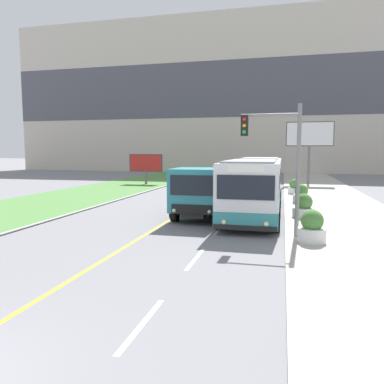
% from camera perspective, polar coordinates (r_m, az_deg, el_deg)
% --- Properties ---
extents(lane_marking_centre, '(2.88, 140.00, 0.01)m').
position_cam_1_polar(lane_marking_centre, '(8.65, -23.67, -17.21)').
color(lane_marking_centre, gold).
rests_on(lane_marking_centre, ground_plane).
extents(apartment_block_background, '(80.00, 8.04, 24.75)m').
position_cam_1_polar(apartment_block_background, '(63.65, 8.96, 14.30)').
color(apartment_block_background, beige).
rests_on(apartment_block_background, ground_plane).
extents(city_bus, '(2.70, 12.32, 2.96)m').
position_cam_1_polar(city_bus, '(20.70, 9.74, 0.99)').
color(city_bus, silver).
rests_on(city_bus, ground_plane).
extents(dump_truck, '(2.46, 7.06, 2.56)m').
position_cam_1_polar(dump_truck, '(18.84, 1.55, -0.10)').
color(dump_truck, black).
rests_on(dump_truck, ground_plane).
extents(car_distant, '(1.80, 4.30, 1.45)m').
position_cam_1_polar(car_distant, '(32.28, 10.67, 1.37)').
color(car_distant, silver).
rests_on(car_distant, ground_plane).
extents(traffic_light_mast, '(2.28, 0.32, 5.15)m').
position_cam_1_polar(traffic_light_mast, '(14.81, 13.21, 5.84)').
color(traffic_light_mast, slate).
rests_on(traffic_light_mast, ground_plane).
extents(billboard_large, '(4.56, 0.24, 6.27)m').
position_cam_1_polar(billboard_large, '(39.19, 17.49, 8.05)').
color(billboard_large, '#59595B').
rests_on(billboard_large, ground_plane).
extents(billboard_small, '(3.49, 0.24, 3.07)m').
position_cam_1_polar(billboard_small, '(38.41, -7.04, 4.31)').
color(billboard_small, '#59595B').
rests_on(billboard_small, ground_plane).
extents(planter_round_near, '(1.01, 1.01, 1.19)m').
position_cam_1_polar(planter_round_near, '(14.31, 17.81, -5.22)').
color(planter_round_near, silver).
rests_on(planter_round_near, sidewalk_right).
extents(planter_round_second, '(1.07, 1.07, 1.19)m').
position_cam_1_polar(planter_round_second, '(19.51, 16.64, -2.18)').
color(planter_round_second, silver).
rests_on(planter_round_second, sidewalk_right).
extents(planter_round_third, '(1.03, 1.03, 1.20)m').
position_cam_1_polar(planter_round_third, '(24.76, 16.31, -0.42)').
color(planter_round_third, silver).
rests_on(planter_round_third, sidewalk_right).
extents(planter_round_far, '(1.04, 1.04, 1.16)m').
position_cam_1_polar(planter_round_far, '(30.00, 15.40, 0.69)').
color(planter_round_far, silver).
rests_on(planter_round_far, sidewalk_right).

